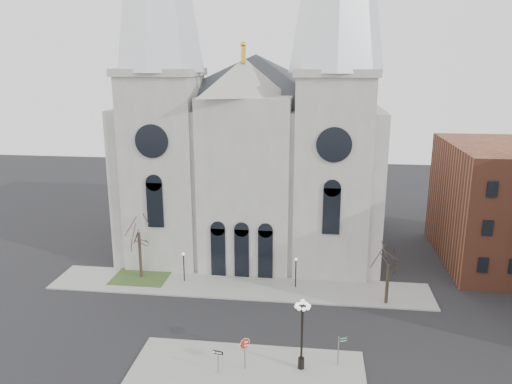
# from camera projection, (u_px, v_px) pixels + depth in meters

# --- Properties ---
(ground) EXTENTS (160.00, 160.00, 0.00)m
(ground) POSITION_uv_depth(u_px,v_px,m) (218.00, 343.00, 42.21)
(ground) COLOR black
(ground) RESTS_ON ground
(sidewalk_near) EXTENTS (18.00, 10.00, 0.14)m
(sidewalk_near) POSITION_uv_depth(u_px,v_px,m) (245.00, 382.00, 37.03)
(sidewalk_near) COLOR gray
(sidewalk_near) RESTS_ON ground
(sidewalk_far) EXTENTS (40.00, 6.00, 0.14)m
(sidewalk_far) POSITION_uv_depth(u_px,v_px,m) (238.00, 286.00, 52.75)
(sidewalk_far) COLOR gray
(sidewalk_far) RESTS_ON ground
(grass_patch) EXTENTS (6.00, 5.00, 0.18)m
(grass_patch) POSITION_uv_depth(u_px,v_px,m) (142.00, 277.00, 55.01)
(grass_patch) COLOR #2F4C20
(grass_patch) RESTS_ON ground
(cathedral) EXTENTS (33.00, 26.66, 54.00)m
(cathedral) POSITION_uv_depth(u_px,v_px,m) (253.00, 102.00, 59.46)
(cathedral) COLOR #9E9A93
(cathedral) RESTS_ON ground
(bg_building_brick) EXTENTS (14.00, 18.00, 14.00)m
(bg_building_brick) POSITION_uv_depth(u_px,v_px,m) (507.00, 205.00, 57.97)
(bg_building_brick) COLOR brown
(bg_building_brick) RESTS_ON ground
(tree_left) EXTENTS (3.20, 3.20, 7.50)m
(tree_left) POSITION_uv_depth(u_px,v_px,m) (139.00, 230.00, 53.62)
(tree_left) COLOR black
(tree_left) RESTS_ON ground
(tree_right) EXTENTS (3.20, 3.20, 6.00)m
(tree_right) POSITION_uv_depth(u_px,v_px,m) (389.00, 262.00, 47.92)
(tree_right) COLOR black
(tree_right) RESTS_ON ground
(ped_lamp_left) EXTENTS (0.32, 0.32, 3.26)m
(ped_lamp_left) POSITION_uv_depth(u_px,v_px,m) (184.00, 262.00, 53.37)
(ped_lamp_left) COLOR black
(ped_lamp_left) RESTS_ON sidewalk_far
(ped_lamp_right) EXTENTS (0.32, 0.32, 3.26)m
(ped_lamp_right) POSITION_uv_depth(u_px,v_px,m) (296.00, 267.00, 51.94)
(ped_lamp_right) COLOR black
(ped_lamp_right) RESTS_ON sidewalk_far
(stop_sign) EXTENTS (0.90, 0.34, 2.64)m
(stop_sign) POSITION_uv_depth(u_px,v_px,m) (245.00, 347.00, 38.06)
(stop_sign) COLOR slate
(stop_sign) RESTS_ON sidewalk_near
(globe_lamp) EXTENTS (1.50, 1.50, 5.85)m
(globe_lamp) POSITION_uv_depth(u_px,v_px,m) (302.00, 325.00, 37.64)
(globe_lamp) COLOR black
(globe_lamp) RESTS_ON sidewalk_near
(one_way_sign) EXTENTS (0.86, 0.22, 1.98)m
(one_way_sign) POSITION_uv_depth(u_px,v_px,m) (218.00, 357.00, 37.68)
(one_way_sign) COLOR slate
(one_way_sign) RESTS_ON sidewalk_near
(street_name_sign) EXTENTS (0.72, 0.34, 2.42)m
(street_name_sign) POSITION_uv_depth(u_px,v_px,m) (339.00, 348.00, 38.71)
(street_name_sign) COLOR slate
(street_name_sign) RESTS_ON sidewalk_near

